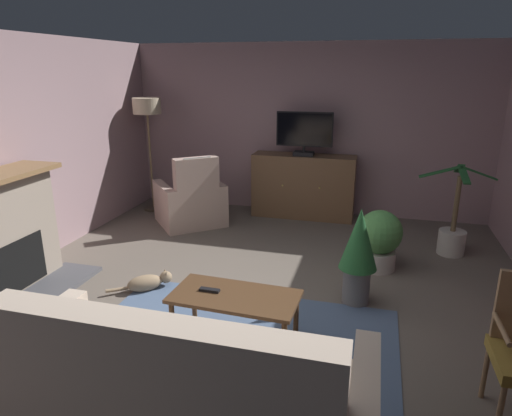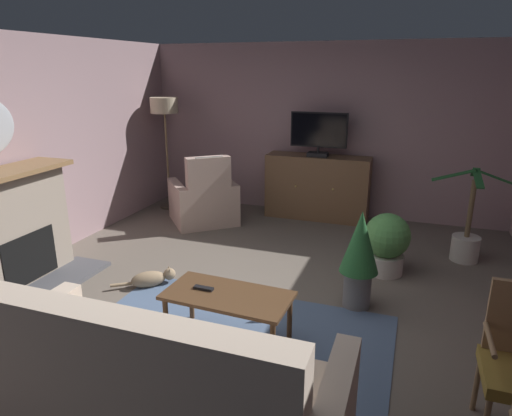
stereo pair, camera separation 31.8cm
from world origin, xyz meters
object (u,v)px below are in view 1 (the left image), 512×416
object	(u,v)px
tv_cabinet	(303,188)
sofa_floral	(182,399)
coffee_table	(235,301)
television	(304,133)
cat	(148,282)
tv_remote	(210,290)
armchair_by_fireplace	(191,203)
potted_plant_small_fern_corner	(379,238)
floor_lamp	(148,117)
potted_plant_leafy_by_curtain	(359,250)
potted_plant_on_hearth_side	(452,235)
fireplace	(2,239)

from	to	relation	value
tv_cabinet	sofa_floral	distance (m)	4.62
coffee_table	tv_cabinet	bearing A→B (deg)	90.30
television	cat	size ratio (longest dim) A/B	1.44
tv_remote	armchair_by_fireplace	world-z (taller)	armchair_by_fireplace
potted_plant_small_fern_corner	floor_lamp	distance (m)	4.00
potted_plant_small_fern_corner	potted_plant_leafy_by_curtain	xyz separation A→B (m)	(-0.20, -0.87, 0.18)
coffee_table	potted_plant_leafy_by_curtain	size ratio (longest dim) A/B	1.09
coffee_table	tv_remote	distance (m)	0.23
tv_cabinet	coffee_table	bearing A→B (deg)	-89.70
television	potted_plant_small_fern_corner	xyz separation A→B (m)	(1.15, -1.62, -0.94)
sofa_floral	potted_plant_on_hearth_side	xyz separation A→B (m)	(1.99, 3.63, -0.09)
armchair_by_fireplace	cat	distance (m)	2.11
tv_cabinet	potted_plant_leafy_by_curtain	size ratio (longest dim) A/B	1.59
armchair_by_fireplace	tv_remote	bearing A→B (deg)	-64.07
coffee_table	floor_lamp	world-z (taller)	floor_lamp
fireplace	cat	world-z (taller)	fireplace
tv_cabinet	coffee_table	distance (m)	3.52
coffee_table	sofa_floral	xyz separation A→B (m)	(0.02, -1.10, -0.06)
coffee_table	armchair_by_fireplace	world-z (taller)	armchair_by_fireplace
coffee_table	potted_plant_leafy_by_curtain	distance (m)	1.36
television	tv_remote	distance (m)	3.57
potted_plant_small_fern_corner	potted_plant_on_hearth_side	size ratio (longest dim) A/B	0.61
potted_plant_leafy_by_curtain	floor_lamp	size ratio (longest dim) A/B	0.54
fireplace	coffee_table	xyz separation A→B (m)	(2.53, -0.27, -0.19)
television	sofa_floral	size ratio (longest dim) A/B	0.37
fireplace	potted_plant_on_hearth_side	size ratio (longest dim) A/B	1.25
tv_cabinet	potted_plant_on_hearth_side	xyz separation A→B (m)	(2.03, -0.99, -0.21)
fireplace	potted_plant_leafy_by_curtain	xyz separation A→B (m)	(3.46, 0.71, -0.03)
tv_remote	potted_plant_leafy_by_curtain	xyz separation A→B (m)	(1.15, 0.97, 0.09)
armchair_by_fireplace	potted_plant_leafy_by_curtain	xyz separation A→B (m)	(2.48, -1.76, 0.23)
potted_plant_small_fern_corner	potted_plant_on_hearth_side	bearing A→B (deg)	38.02
fireplace	potted_plant_leafy_by_curtain	distance (m)	3.53
potted_plant_small_fern_corner	potted_plant_leafy_by_curtain	distance (m)	0.91
potted_plant_on_hearth_side	potted_plant_small_fern_corner	bearing A→B (deg)	-141.98
tv_remote	floor_lamp	distance (m)	4.06
tv_remote	armchair_by_fireplace	size ratio (longest dim) A/B	0.14
sofa_floral	potted_plant_small_fern_corner	size ratio (longest dim) A/B	3.20
fireplace	television	size ratio (longest dim) A/B	1.70
tv_remote	sofa_floral	xyz separation A→B (m)	(0.24, -1.11, -0.12)
coffee_table	television	bearing A→B (deg)	90.31
coffee_table	potted_plant_small_fern_corner	size ratio (longest dim) A/B	1.52
coffee_table	tv_remote	xyz separation A→B (m)	(-0.22, 0.01, 0.06)
potted_plant_small_fern_corner	sofa_floral	bearing A→B (deg)	-110.64
potted_plant_leafy_by_curtain	cat	size ratio (longest dim) A/B	1.69
television	sofa_floral	world-z (taller)	television
fireplace	tv_remote	bearing A→B (deg)	-6.45
television	armchair_by_fireplace	xyz separation A→B (m)	(-1.53, -0.73, -0.99)
fireplace	tv_cabinet	size ratio (longest dim) A/B	0.91
fireplace	sofa_floral	bearing A→B (deg)	-28.22
coffee_table	potted_plant_small_fern_corner	bearing A→B (deg)	58.44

